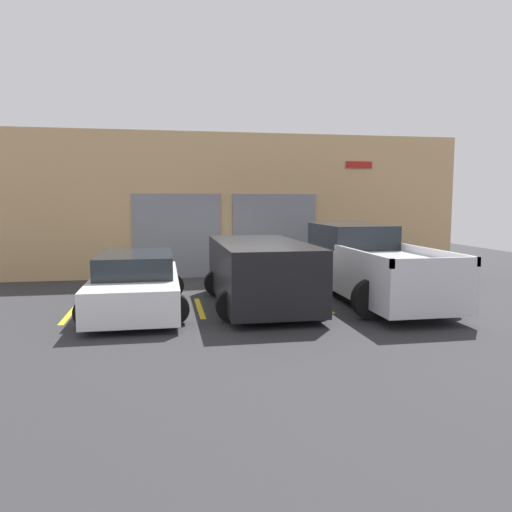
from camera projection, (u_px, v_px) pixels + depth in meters
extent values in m
plane|color=#2D2D30|center=(248.00, 293.00, 13.10)|extent=(28.00, 28.00, 0.00)
cube|color=tan|center=(231.00, 205.00, 16.07)|extent=(15.25, 0.60, 4.55)
cube|color=slate|center=(177.00, 236.00, 15.53)|extent=(2.71, 0.08, 2.62)
cube|color=slate|center=(274.00, 235.00, 16.09)|extent=(2.71, 0.08, 2.62)
cube|color=#B21E19|center=(359.00, 165.00, 16.36)|extent=(0.90, 0.03, 0.22)
cube|color=silver|center=(374.00, 272.00, 11.93)|extent=(1.80, 5.56, 0.95)
cube|color=#1E2328|center=(351.00, 236.00, 13.34)|extent=(1.66, 2.50, 0.60)
cube|color=silver|center=(360.00, 255.00, 10.49)|extent=(0.08, 3.06, 0.18)
cube|color=silver|center=(436.00, 253.00, 10.80)|extent=(0.08, 3.06, 0.18)
cube|color=silver|center=(436.00, 263.00, 9.19)|extent=(1.80, 0.08, 0.18)
cylinder|color=black|center=(320.00, 275.00, 13.50)|extent=(0.83, 0.22, 0.83)
cylinder|color=black|center=(375.00, 273.00, 13.79)|extent=(0.83, 0.22, 0.83)
cylinder|color=black|center=(372.00, 299.00, 10.13)|extent=(0.83, 0.22, 0.83)
cylinder|color=black|center=(443.00, 297.00, 10.42)|extent=(0.83, 0.22, 0.83)
cube|color=white|center=(136.00, 289.00, 10.96)|extent=(1.80, 4.47, 0.67)
cube|color=#1E2328|center=(136.00, 263.00, 11.00)|extent=(1.59, 2.46, 0.46)
cylinder|color=black|center=(106.00, 287.00, 12.19)|extent=(0.61, 0.22, 0.61)
cylinder|color=black|center=(172.00, 285.00, 12.47)|extent=(0.61, 0.22, 0.61)
cylinder|color=black|center=(90.00, 312.00, 9.48)|extent=(0.61, 0.22, 0.61)
cylinder|color=black|center=(174.00, 309.00, 9.76)|extent=(0.61, 0.22, 0.61)
cube|color=black|center=(260.00, 270.00, 11.42)|extent=(1.92, 4.54, 1.32)
cube|color=#1E2328|center=(245.00, 244.00, 13.54)|extent=(1.73, 0.06, 0.28)
cylinder|color=black|center=(217.00, 283.00, 12.69)|extent=(0.64, 0.22, 0.64)
cylinder|color=black|center=(282.00, 281.00, 13.00)|extent=(0.64, 0.22, 0.64)
cylinder|color=black|center=(231.00, 306.00, 9.94)|extent=(0.64, 0.22, 0.64)
cylinder|color=black|center=(313.00, 303.00, 10.25)|extent=(0.64, 0.22, 0.64)
cube|color=gold|center=(71.00, 313.00, 10.76)|extent=(0.12, 2.20, 0.01)
cube|color=gold|center=(200.00, 308.00, 11.26)|extent=(0.12, 2.20, 0.01)
cube|color=gold|center=(318.00, 303.00, 11.76)|extent=(0.12, 2.20, 0.01)
cube|color=gold|center=(426.00, 299.00, 12.26)|extent=(0.12, 2.20, 0.01)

